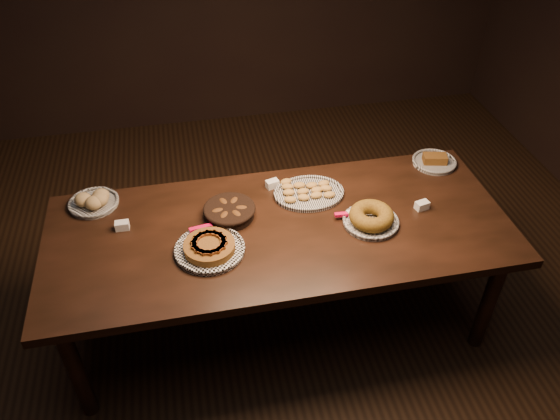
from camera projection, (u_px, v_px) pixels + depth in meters
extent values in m
plane|color=black|center=(280.00, 320.00, 3.30)|extent=(5.00, 5.00, 0.00)
cube|color=black|center=(280.00, 230.00, 2.84)|extent=(2.40, 1.00, 0.05)
cylinder|color=black|center=(76.00, 370.00, 2.62)|extent=(0.08, 0.08, 0.70)
cylinder|color=black|center=(489.00, 301.00, 2.95)|extent=(0.08, 0.08, 0.70)
cylinder|color=black|center=(87.00, 261.00, 3.20)|extent=(0.08, 0.08, 0.70)
cylinder|color=black|center=(431.00, 214.00, 3.53)|extent=(0.08, 0.08, 0.70)
torus|color=white|center=(210.00, 248.00, 2.67)|extent=(0.35, 0.35, 0.02)
cylinder|color=#522E10|center=(209.00, 247.00, 2.66)|extent=(0.30, 0.30, 0.04)
cube|color=#542C0E|center=(222.00, 238.00, 2.66)|extent=(0.04, 0.09, 0.01)
cube|color=#542C0E|center=(219.00, 235.00, 2.68)|extent=(0.07, 0.08, 0.01)
cube|color=#542C0E|center=(214.00, 233.00, 2.69)|extent=(0.09, 0.06, 0.01)
cube|color=#542C0E|center=(207.00, 233.00, 2.69)|extent=(0.09, 0.03, 0.01)
cube|color=#542C0E|center=(201.00, 235.00, 2.68)|extent=(0.09, 0.06, 0.01)
cube|color=#542C0E|center=(197.00, 238.00, 2.67)|extent=(0.07, 0.08, 0.01)
cube|color=#542C0E|center=(195.00, 242.00, 2.64)|extent=(0.04, 0.09, 0.01)
cube|color=#542C0E|center=(195.00, 247.00, 2.62)|extent=(0.04, 0.09, 0.01)
cube|color=#542C0E|center=(199.00, 250.00, 2.60)|extent=(0.07, 0.08, 0.01)
cube|color=#542C0E|center=(204.00, 252.00, 2.59)|extent=(0.09, 0.06, 0.01)
cube|color=#542C0E|center=(211.00, 252.00, 2.59)|extent=(0.09, 0.03, 0.01)
cube|color=#542C0E|center=(217.00, 250.00, 2.60)|extent=(0.09, 0.06, 0.01)
cube|color=#542C0E|center=(221.00, 247.00, 2.62)|extent=(0.07, 0.08, 0.01)
cube|color=#542C0E|center=(223.00, 243.00, 2.64)|extent=(0.04, 0.09, 0.01)
cube|color=#E70B44|center=(201.00, 228.00, 2.77)|extent=(0.12, 0.04, 0.02)
cube|color=silver|center=(225.00, 222.00, 2.81)|extent=(0.15, 0.06, 0.00)
torus|color=black|center=(309.00, 192.00, 3.02)|extent=(0.32, 0.32, 0.02)
ellipsoid|color=olive|center=(290.00, 200.00, 2.95)|extent=(0.08, 0.06, 0.03)
ellipsoid|color=olive|center=(304.00, 197.00, 2.97)|extent=(0.08, 0.06, 0.03)
ellipsoid|color=olive|center=(316.00, 195.00, 2.98)|extent=(0.07, 0.05, 0.03)
ellipsoid|color=olive|center=(329.00, 195.00, 2.99)|extent=(0.07, 0.04, 0.03)
ellipsoid|color=olive|center=(289.00, 192.00, 3.00)|extent=(0.07, 0.05, 0.03)
ellipsoid|color=olive|center=(303.00, 191.00, 3.01)|extent=(0.07, 0.05, 0.03)
ellipsoid|color=olive|center=(317.00, 190.00, 3.02)|extent=(0.07, 0.05, 0.03)
ellipsoid|color=olive|center=(326.00, 188.00, 3.03)|extent=(0.08, 0.06, 0.03)
ellipsoid|color=olive|center=(287.00, 187.00, 3.04)|extent=(0.08, 0.06, 0.03)
ellipsoid|color=olive|center=(299.00, 185.00, 3.05)|extent=(0.07, 0.05, 0.03)
ellipsoid|color=olive|center=(312.00, 185.00, 3.05)|extent=(0.07, 0.05, 0.03)
ellipsoid|color=olive|center=(324.00, 183.00, 3.07)|extent=(0.07, 0.05, 0.03)
ellipsoid|color=olive|center=(286.00, 182.00, 3.08)|extent=(0.07, 0.06, 0.03)
torus|color=black|center=(371.00, 221.00, 2.83)|extent=(0.29, 0.29, 0.02)
torus|color=brown|center=(371.00, 216.00, 2.81)|extent=(0.25, 0.25, 0.08)
cube|color=#E70B44|center=(346.00, 214.00, 2.86)|extent=(0.12, 0.03, 0.02)
cube|color=silver|center=(370.00, 213.00, 2.87)|extent=(0.15, 0.04, 0.00)
cylinder|color=black|center=(230.00, 212.00, 2.87)|extent=(0.33, 0.33, 0.06)
torus|color=black|center=(229.00, 209.00, 2.85)|extent=(0.28, 0.28, 0.02)
ellipsoid|color=black|center=(241.00, 209.00, 2.86)|extent=(0.09, 0.06, 0.04)
ellipsoid|color=black|center=(234.00, 202.00, 2.90)|extent=(0.08, 0.09, 0.04)
ellipsoid|color=black|center=(223.00, 203.00, 2.90)|extent=(0.07, 0.09, 0.04)
ellipsoid|color=black|center=(218.00, 212.00, 2.84)|extent=(0.09, 0.06, 0.04)
ellipsoid|color=black|center=(224.00, 216.00, 2.81)|extent=(0.08, 0.09, 0.04)
ellipsoid|color=black|center=(237.00, 215.00, 2.82)|extent=(0.08, 0.09, 0.04)
torus|color=white|center=(94.00, 202.00, 2.95)|extent=(0.27, 0.27, 0.02)
ellipsoid|color=#9C7C48|center=(83.00, 200.00, 2.92)|extent=(0.09, 0.09, 0.07)
ellipsoid|color=#9C7C48|center=(101.00, 196.00, 2.95)|extent=(0.09, 0.09, 0.07)
ellipsoid|color=#9C7C48|center=(94.00, 203.00, 2.90)|extent=(0.09, 0.09, 0.07)
ellipsoid|color=#9C7C48|center=(99.00, 200.00, 2.92)|extent=(0.09, 0.09, 0.07)
torus|color=black|center=(434.00, 161.00, 3.26)|extent=(0.26, 0.26, 0.02)
cube|color=#522E10|center=(435.00, 159.00, 3.25)|extent=(0.15, 0.11, 0.05)
cube|color=white|center=(215.00, 235.00, 2.74)|extent=(0.08, 0.06, 0.04)
cube|color=white|center=(272.00, 184.00, 3.07)|extent=(0.08, 0.06, 0.04)
cube|color=white|center=(354.00, 214.00, 2.87)|extent=(0.08, 0.06, 0.04)
cube|color=white|center=(122.00, 225.00, 2.80)|extent=(0.07, 0.05, 0.04)
cube|color=white|center=(422.00, 205.00, 2.92)|extent=(0.08, 0.06, 0.04)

